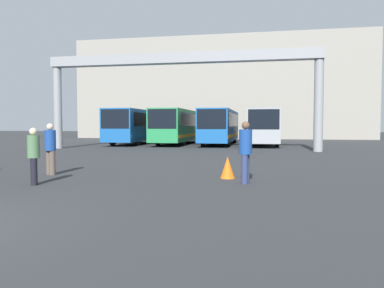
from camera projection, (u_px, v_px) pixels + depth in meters
The scene contains 10 objects.
building_backdrop at pixel (223, 91), 53.22m from camera, with size 38.58×12.00×13.22m.
overhead_gantry at pixel (179, 72), 25.93m from camera, with size 19.16×0.80×6.71m.
bus_slot_0 at pixel (136, 125), 34.45m from camera, with size 2.59×10.08×3.10m.
bus_slot_1 at pixel (180, 125), 34.82m from camera, with size 2.53×12.33×3.08m.
bus_slot_2 at pixel (220, 125), 33.77m from camera, with size 2.46×11.66×3.04m.
bus_slot_3 at pixel (264, 125), 33.13m from camera, with size 2.50×11.83×3.00m.
pedestrian_mid_left at pixel (34, 155), 10.74m from camera, with size 0.34×0.34×1.65m.
pedestrian_near_left at pixel (245, 151), 10.97m from camera, with size 0.38×0.38×1.83m.
pedestrian_near_right at pixel (50, 148), 12.92m from camera, with size 0.37×0.37×1.78m.
traffic_cone at pixel (228, 167), 12.09m from camera, with size 0.47×0.47×0.71m.
Camera 1 is at (5.79, -4.71, 1.71)m, focal length 35.00 mm.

